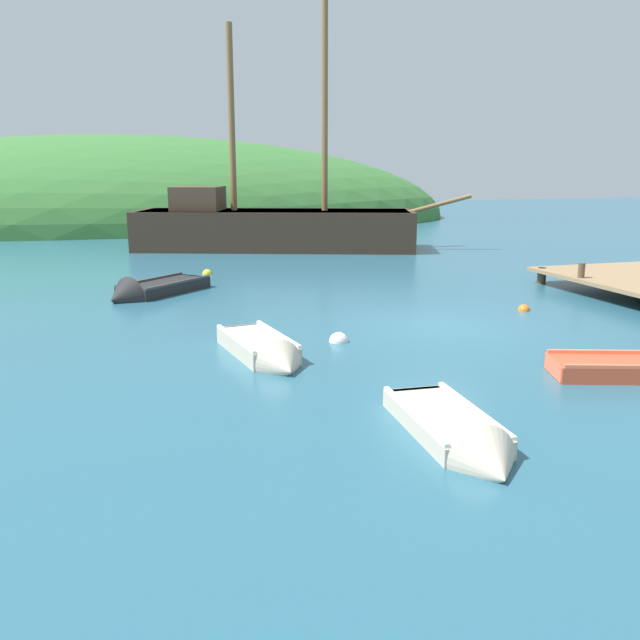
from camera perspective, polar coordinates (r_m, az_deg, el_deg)
name	(u,v)px	position (r m, az deg, el deg)	size (l,w,h in m)	color
ground_plane	(435,326)	(16.36, 9.98, -0.50)	(120.00, 120.00, 0.00)	#285B70
shore_hill	(122,222)	(50.09, -16.81, 8.14)	(49.54, 24.31, 12.23)	#387033
sailing_ship	(272,234)	(31.67, -4.17, 7.42)	(15.49, 7.78, 11.87)	#38281E
rowboat_near_dock	(150,292)	(20.60, -14.56, 2.36)	(3.49, 3.40, 1.19)	black
rowboat_outer_right	(459,439)	(9.51, 11.95, -10.10)	(1.15, 3.06, 0.98)	beige
rowboat_portside	(265,353)	(13.34, -4.81, -2.91)	(1.42, 3.17, 0.96)	beige
buoy_yellow	(207,274)	(24.44, -9.76, 3.95)	(0.36, 0.36, 0.36)	yellow
buoy_white	(339,342)	(14.64, 1.63, -1.90)	(0.44, 0.44, 0.44)	white
buoy_orange	(524,310)	(18.71, 17.27, 0.80)	(0.33, 0.33, 0.33)	orange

